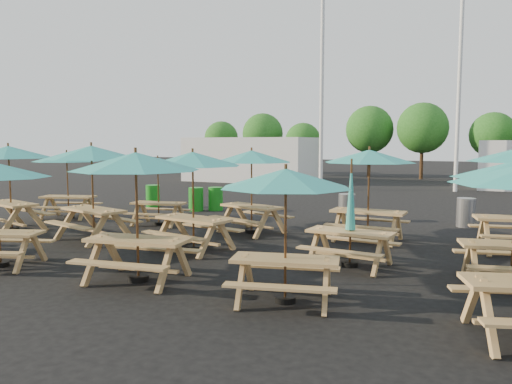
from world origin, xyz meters
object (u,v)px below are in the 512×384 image
at_px(picnic_unit_9, 286,185).
at_px(picnic_unit_4, 92,157).
at_px(picnic_unit_8, 252,160).
at_px(waste_bin_2, 216,199).
at_px(picnic_unit_6, 136,168).
at_px(waste_bin_3, 347,207).
at_px(picnic_unit_2, 67,160).
at_px(waste_bin_4, 466,212).
at_px(picnic_unit_7, 193,164).
at_px(waste_bin_0, 153,196).
at_px(picnic_unit_1, 9,156).
at_px(picnic_unit_11, 369,161).
at_px(picnic_unit_10, 350,223).
at_px(picnic_unit_5, 158,166).
at_px(waste_bin_1, 196,199).

bearing_deg(picnic_unit_9, picnic_unit_4, 144.05).
bearing_deg(picnic_unit_8, waste_bin_2, 150.03).
height_order(picnic_unit_6, waste_bin_3, picnic_unit_6).
distance_m(picnic_unit_2, waste_bin_4, 12.61).
distance_m(picnic_unit_7, waste_bin_0, 8.36).
distance_m(picnic_unit_1, waste_bin_3, 10.13).
distance_m(picnic_unit_4, picnic_unit_6, 4.29).
relative_size(picnic_unit_7, picnic_unit_11, 1.12).
height_order(picnic_unit_8, waste_bin_2, picnic_unit_8).
xyz_separation_m(picnic_unit_8, picnic_unit_10, (3.39, -2.55, -1.11)).
bearing_deg(picnic_unit_6, waste_bin_3, 71.25).
xyz_separation_m(picnic_unit_5, picnic_unit_9, (6.17, -5.27, 0.05)).
bearing_deg(picnic_unit_10, picnic_unit_9, -91.95).
distance_m(picnic_unit_2, picnic_unit_8, 6.65).
bearing_deg(picnic_unit_10, picnic_unit_1, -174.35).
relative_size(picnic_unit_4, waste_bin_3, 3.45).
bearing_deg(waste_bin_3, picnic_unit_11, -66.50).
bearing_deg(picnic_unit_7, waste_bin_0, 144.11).
xyz_separation_m(picnic_unit_1, picnic_unit_2, (-0.35, 2.47, -0.19)).
height_order(picnic_unit_11, waste_bin_2, picnic_unit_11).
distance_m(picnic_unit_5, picnic_unit_8, 3.15).
height_order(picnic_unit_6, waste_bin_2, picnic_unit_6).
height_order(picnic_unit_7, waste_bin_3, picnic_unit_7).
bearing_deg(waste_bin_0, picnic_unit_5, -51.37).
bearing_deg(picnic_unit_8, waste_bin_0, 168.38).
relative_size(picnic_unit_11, waste_bin_0, 2.79).
bearing_deg(picnic_unit_11, waste_bin_0, 162.63).
bearing_deg(waste_bin_3, waste_bin_2, 175.92).
bearing_deg(picnic_unit_11, waste_bin_3, 115.81).
xyz_separation_m(picnic_unit_5, picnic_unit_10, (6.53, -2.62, -0.90)).
height_order(picnic_unit_1, waste_bin_0, picnic_unit_1).
bearing_deg(picnic_unit_1, waste_bin_2, 78.91).
relative_size(picnic_unit_1, picnic_unit_2, 1.09).
height_order(picnic_unit_1, picnic_unit_8, picnic_unit_1).
bearing_deg(picnic_unit_2, waste_bin_1, 31.55).
distance_m(picnic_unit_2, picnic_unit_6, 8.55).
relative_size(waste_bin_1, waste_bin_4, 1.00).
xyz_separation_m(picnic_unit_2, waste_bin_2, (3.48, 3.69, -1.49)).
height_order(picnic_unit_4, picnic_unit_8, picnic_unit_4).
bearing_deg(picnic_unit_10, picnic_unit_11, 100.71).
height_order(waste_bin_1, waste_bin_2, same).
xyz_separation_m(waste_bin_2, waste_bin_4, (8.50, -0.06, 0.00)).
height_order(picnic_unit_2, waste_bin_2, picnic_unit_2).
bearing_deg(waste_bin_4, picnic_unit_9, -104.71).
distance_m(picnic_unit_7, waste_bin_1, 6.94).
distance_m(picnic_unit_6, waste_bin_3, 8.77).
bearing_deg(picnic_unit_4, waste_bin_3, 65.04).
xyz_separation_m(picnic_unit_6, waste_bin_4, (5.15, 8.76, -1.62)).
distance_m(picnic_unit_5, waste_bin_0, 4.54).
xyz_separation_m(picnic_unit_7, waste_bin_0, (-5.58, 6.03, -1.58)).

